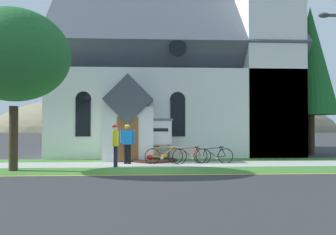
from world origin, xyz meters
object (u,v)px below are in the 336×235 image
Objects in this scene: bicycle_silver at (190,155)px; bicycle_yellow at (215,155)px; bicycle_green at (164,155)px; cyclist_in_red_jersey at (116,142)px; cyclist_in_blue_jersey at (127,141)px; verge_sapling at (14,56)px; church_sign at (154,133)px; roadside_conifer at (311,61)px.

bicycle_yellow is at bearing 1.51° from bicycle_silver.
bicycle_green is 2.43m from cyclist_in_red_jersey.
verge_sapling is (-4.19, -2.12, 3.34)m from cyclist_in_blue_jersey.
bicycle_silver is 0.95× the size of cyclist_in_blue_jersey.
bicycle_yellow is 4.55m from cyclist_in_red_jersey.
cyclist_in_red_jersey is at bearing -122.27° from church_sign.
roadside_conifer is (10.45, 4.53, 4.45)m from cyclist_in_blue_jersey.
cyclist_in_red_jersey is at bearing -110.71° from cyclist_in_blue_jersey.
bicycle_silver is 0.96× the size of cyclist_in_red_jersey.
bicycle_yellow is 0.98× the size of cyclist_in_red_jersey.
cyclist_in_blue_jersey is at bearing 26.78° from verge_sapling.
cyclist_in_red_jersey is (-2.05, -1.13, 0.66)m from bicycle_green.
bicycle_silver is 10.24m from roadside_conifer.
roadside_conifer is at bearing 27.09° from bicycle_green.
bicycle_green is 0.28× the size of verge_sapling.
verge_sapling is (-14.65, -6.65, -1.11)m from roadside_conifer.
church_sign is at bearing 50.44° from cyclist_in_blue_jersey.
bicycle_yellow is 9.32m from verge_sapling.
cyclist_in_red_jersey is (-3.24, -1.14, 0.67)m from bicycle_silver.
cyclist_in_blue_jersey is at bearing -179.54° from bicycle_green.
bicycle_yellow is 0.28× the size of verge_sapling.
bicycle_silver is at bearing 17.02° from verge_sapling.
verge_sapling is (-7.01, -2.15, 4.02)m from bicycle_silver.
cyclist_in_blue_jersey is (-1.20, -1.45, -0.29)m from church_sign.
cyclist_in_red_jersey is (-4.34, -1.17, 0.68)m from bicycle_yellow.
roadside_conifer is at bearing 18.41° from church_sign.
cyclist_in_red_jersey is at bearing -152.57° from roadside_conifer.
roadside_conifer is at bearing 34.39° from bicycle_yellow.
church_sign is at bearing 106.53° from bicycle_green.
bicycle_green is at bearing -152.91° from roadside_conifer.
roadside_conifer is (8.83, 4.52, 5.12)m from bicycle_green.
church_sign is at bearing 33.48° from verge_sapling.
church_sign is 1.17× the size of cyclist_in_blue_jersey.
bicycle_yellow is at bearing -145.61° from roadside_conifer.
cyclist_in_red_jersey is 0.20× the size of roadside_conifer.
bicycle_green is 7.38m from verge_sapling.
bicycle_green is 11.16m from roadside_conifer.
verge_sapling is at bearing -146.52° from church_sign.
bicycle_silver is 0.19× the size of roadside_conifer.
cyclist_in_red_jersey is at bearing 14.87° from verge_sapling.
verge_sapling is (-5.39, -3.57, 3.05)m from church_sign.
cyclist_in_blue_jersey is (0.42, 1.12, 0.01)m from cyclist_in_red_jersey.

